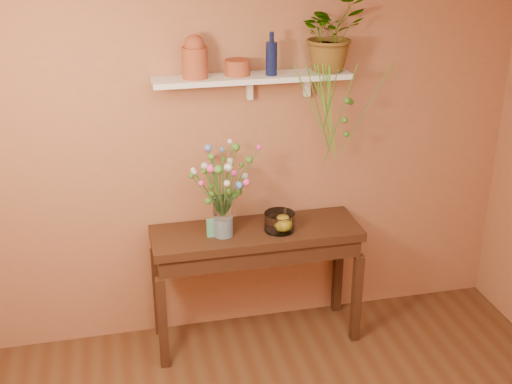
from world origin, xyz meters
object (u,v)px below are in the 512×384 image
object	(u,v)px
glass_vase	(223,220)
glass_bowl	(280,222)
blue_bottle	(271,58)
bouquet	(222,174)
terracotta_jug	(195,58)
spider_plant	(331,33)
sideboard	(256,246)

from	to	relation	value
glass_vase	glass_bowl	size ratio (longest dim) A/B	1.30
blue_bottle	bouquet	size ratio (longest dim) A/B	0.51
terracotta_jug	glass_bowl	xyz separation A→B (m)	(0.52, -0.17, -1.13)
spider_plant	glass_bowl	xyz separation A→B (m)	(-0.38, -0.19, -1.24)
blue_bottle	spider_plant	distance (m)	0.44
sideboard	spider_plant	xyz separation A→B (m)	(0.53, 0.15, 1.43)
blue_bottle	glass_bowl	bearing A→B (deg)	-77.29
bouquet	sideboard	bearing A→B (deg)	17.29
blue_bottle	glass_bowl	xyz separation A→B (m)	(0.03, -0.14, -1.11)
sideboard	blue_bottle	bearing A→B (deg)	37.89
terracotta_jug	bouquet	distance (m)	0.76
terracotta_jug	spider_plant	bearing A→B (deg)	1.65
glass_vase	glass_bowl	bearing A→B (deg)	-0.52
blue_bottle	glass_bowl	size ratio (longest dim) A/B	1.30
glass_vase	bouquet	distance (m)	0.35
sideboard	bouquet	size ratio (longest dim) A/B	2.66
blue_bottle	spider_plant	bearing A→B (deg)	6.99
spider_plant	glass_vase	size ratio (longest dim) A/B	1.77
sideboard	terracotta_jug	xyz separation A→B (m)	(-0.37, 0.12, 1.31)
glass_vase	spider_plant	bearing A→B (deg)	13.74
terracotta_jug	glass_bowl	bearing A→B (deg)	-17.67
glass_vase	glass_bowl	distance (m)	0.40
sideboard	bouquet	xyz separation A→B (m)	(-0.25, -0.08, 0.59)
terracotta_jug	sideboard	bearing A→B (deg)	-17.96
blue_bottle	bouquet	xyz separation A→B (m)	(-0.37, -0.17, -0.70)
sideboard	blue_bottle	world-z (taller)	blue_bottle
sideboard	terracotta_jug	size ratio (longest dim) A/B	5.31
sideboard	blue_bottle	size ratio (longest dim) A/B	5.27
sideboard	glass_vase	xyz separation A→B (m)	(-0.24, -0.04, 0.25)
blue_bottle	glass_vase	world-z (taller)	blue_bottle
terracotta_jug	glass_vase	world-z (taller)	terracotta_jug
glass_bowl	sideboard	bearing A→B (deg)	163.04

